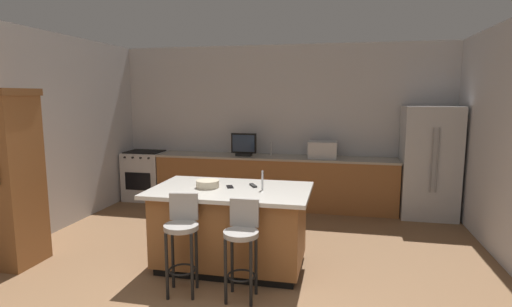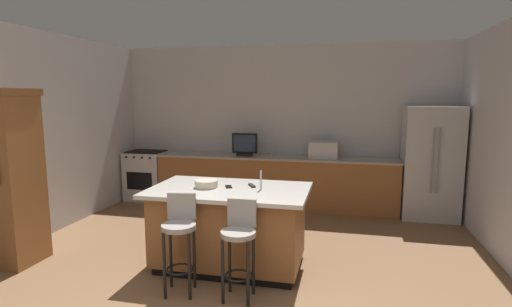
# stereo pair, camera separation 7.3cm
# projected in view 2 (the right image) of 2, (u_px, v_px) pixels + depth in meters

# --- Properties ---
(wall_back) EXTENTS (6.44, 0.12, 2.86)m
(wall_back) POSITION_uv_depth(u_px,v_px,m) (282.00, 125.00, 7.30)
(wall_back) COLOR #BCBCC1
(wall_back) RESTS_ON ground_plane
(wall_left) EXTENTS (0.12, 5.27, 2.86)m
(wall_left) POSITION_uv_depth(u_px,v_px,m) (43.00, 134.00, 5.62)
(wall_left) COLOR #BCBCC1
(wall_left) RESTS_ON ground_plane
(counter_back) EXTENTS (4.22, 0.62, 0.91)m
(counter_back) POSITION_uv_depth(u_px,v_px,m) (275.00, 182.00, 7.09)
(counter_back) COLOR brown
(counter_back) RESTS_ON ground_plane
(kitchen_island) EXTENTS (1.79, 1.09, 0.93)m
(kitchen_island) POSITION_uv_depth(u_px,v_px,m) (230.00, 227.00, 4.60)
(kitchen_island) COLOR black
(kitchen_island) RESTS_ON ground_plane
(refrigerator) EXTENTS (0.86, 0.74, 1.81)m
(refrigerator) POSITION_uv_depth(u_px,v_px,m) (430.00, 163.00, 6.42)
(refrigerator) COLOR #B7BABF
(refrigerator) RESTS_ON ground_plane
(range_oven) EXTENTS (0.72, 0.63, 0.93)m
(range_oven) POSITION_uv_depth(u_px,v_px,m) (147.00, 175.00, 7.64)
(range_oven) COLOR #B7BABF
(range_oven) RESTS_ON ground_plane
(cabinet_tower) EXTENTS (0.63, 0.59, 2.05)m
(cabinet_tower) POSITION_uv_depth(u_px,v_px,m) (8.00, 174.00, 4.64)
(cabinet_tower) COLOR brown
(cabinet_tower) RESTS_ON ground_plane
(microwave) EXTENTS (0.48, 0.36, 0.28)m
(microwave) POSITION_uv_depth(u_px,v_px,m) (323.00, 150.00, 6.82)
(microwave) COLOR #B7BABF
(microwave) RESTS_ON counter_back
(tv_monitor) EXTENTS (0.45, 0.16, 0.40)m
(tv_monitor) POSITION_uv_depth(u_px,v_px,m) (245.00, 145.00, 7.07)
(tv_monitor) COLOR black
(tv_monitor) RESTS_ON counter_back
(sink_faucet_back) EXTENTS (0.02, 0.02, 0.24)m
(sink_faucet_back) POSITION_uv_depth(u_px,v_px,m) (272.00, 149.00, 7.12)
(sink_faucet_back) COLOR #B2B2B7
(sink_faucet_back) RESTS_ON counter_back
(sink_faucet_island) EXTENTS (0.02, 0.02, 0.22)m
(sink_faucet_island) POSITION_uv_depth(u_px,v_px,m) (261.00, 180.00, 4.44)
(sink_faucet_island) COLOR #B2B2B7
(sink_faucet_island) RESTS_ON kitchen_island
(bar_stool_left) EXTENTS (0.34, 0.36, 1.00)m
(bar_stool_left) POSITION_uv_depth(u_px,v_px,m) (180.00, 234.00, 3.98)
(bar_stool_left) COLOR gray
(bar_stool_left) RESTS_ON ground_plane
(bar_stool_right) EXTENTS (0.34, 0.34, 0.97)m
(bar_stool_right) POSITION_uv_depth(u_px,v_px,m) (239.00, 241.00, 3.87)
(bar_stool_right) COLOR gray
(bar_stool_right) RESTS_ON ground_plane
(fruit_bowl) EXTENTS (0.26, 0.26, 0.08)m
(fruit_bowl) POSITION_uv_depth(u_px,v_px,m) (206.00, 184.00, 4.58)
(fruit_bowl) COLOR beige
(fruit_bowl) RESTS_ON kitchen_island
(cell_phone) EXTENTS (0.12, 0.17, 0.01)m
(cell_phone) POSITION_uv_depth(u_px,v_px,m) (229.00, 187.00, 4.60)
(cell_phone) COLOR black
(cell_phone) RESTS_ON kitchen_island
(tv_remote) EXTENTS (0.12, 0.17, 0.02)m
(tv_remote) POSITION_uv_depth(u_px,v_px,m) (252.00, 185.00, 4.64)
(tv_remote) COLOR black
(tv_remote) RESTS_ON kitchen_island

